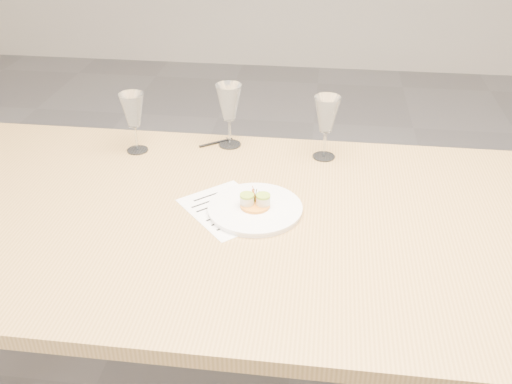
# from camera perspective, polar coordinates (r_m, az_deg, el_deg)

# --- Properties ---
(dining_table) EXTENTS (2.40, 1.00, 0.75)m
(dining_table) POSITION_cam_1_polar(r_m,az_deg,el_deg) (1.57, 3.76, -4.86)
(dining_table) COLOR tan
(dining_table) RESTS_ON ground
(dinner_plate) EXTENTS (0.26, 0.26, 0.07)m
(dinner_plate) POSITION_cam_1_polar(r_m,az_deg,el_deg) (1.56, -0.08, -1.59)
(dinner_plate) COLOR white
(dinner_plate) RESTS_ON dining_table
(recipe_sheet) EXTENTS (0.31, 0.32, 0.00)m
(recipe_sheet) POSITION_cam_1_polar(r_m,az_deg,el_deg) (1.57, -2.83, -1.72)
(recipe_sheet) COLOR white
(recipe_sheet) RESTS_ON dining_table
(ballpoint_pen) EXTENTS (0.10, 0.08, 0.01)m
(ballpoint_pen) POSITION_cam_1_polar(r_m,az_deg,el_deg) (1.93, -4.01, 4.95)
(ballpoint_pen) COLOR black
(ballpoint_pen) RESTS_ON dining_table
(wine_glass_0) EXTENTS (0.08, 0.08, 0.20)m
(wine_glass_0) POSITION_cam_1_polar(r_m,az_deg,el_deg) (1.87, -12.21, 7.87)
(wine_glass_0) COLOR white
(wine_glass_0) RESTS_ON dining_table
(wine_glass_1) EXTENTS (0.09, 0.09, 0.21)m
(wine_glass_1) POSITION_cam_1_polar(r_m,az_deg,el_deg) (1.86, -2.73, 8.82)
(wine_glass_1) COLOR white
(wine_glass_1) RESTS_ON dining_table
(wine_glass_2) EXTENTS (0.08, 0.08, 0.21)m
(wine_glass_2) POSITION_cam_1_polar(r_m,az_deg,el_deg) (1.80, 7.07, 7.58)
(wine_glass_2) COLOR white
(wine_glass_2) RESTS_ON dining_table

